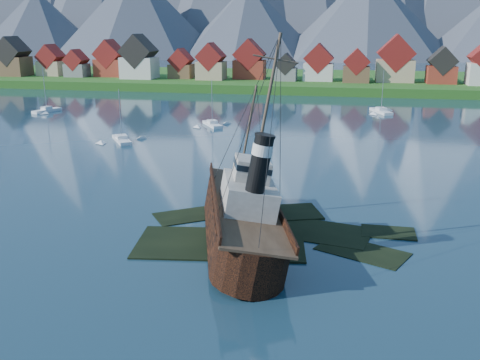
% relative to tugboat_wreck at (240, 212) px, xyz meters
% --- Properties ---
extents(ground, '(1400.00, 1400.00, 0.00)m').
position_rel_tugboat_wreck_xyz_m(ground, '(1.29, -0.42, -2.97)').
color(ground, '#16303F').
rests_on(ground, ground).
extents(shoal, '(31.71, 21.24, 1.14)m').
position_rel_tugboat_wreck_xyz_m(shoal, '(3.07, 1.73, -3.32)').
color(shoal, black).
rests_on(shoal, ground).
extents(shore_bank, '(600.00, 80.00, 3.20)m').
position_rel_tugboat_wreck_xyz_m(shore_bank, '(1.29, 169.58, -2.97)').
color(shore_bank, '#1F4A15').
rests_on(shore_bank, ground).
extents(seawall, '(600.00, 2.50, 2.00)m').
position_rel_tugboat_wreck_xyz_m(seawall, '(1.29, 131.58, -2.97)').
color(seawall, '#3F3D38').
rests_on(seawall, ground).
extents(town, '(250.96, 16.69, 17.30)m').
position_rel_tugboat_wreck_xyz_m(town, '(-31.83, 151.76, 6.01)').
color(town, maroon).
rests_on(town, ground).
extents(tugboat_wreck, '(6.92, 29.83, 23.64)m').
position_rel_tugboat_wreck_xyz_m(tugboat_wreck, '(0.00, 0.00, 0.00)').
color(tugboat_wreck, black).
rests_on(tugboat_wreck, ground).
extents(sailboat_a, '(7.06, 8.83, 11.16)m').
position_rel_tugboat_wreck_xyz_m(sailboat_a, '(-34.14, 46.14, -2.72)').
color(sailboat_a, silver).
rests_on(sailboat_a, ground).
extents(sailboat_b, '(4.72, 9.05, 12.76)m').
position_rel_tugboat_wreck_xyz_m(sailboat_b, '(-70.55, 79.10, -2.67)').
color(sailboat_b, silver).
rests_on(sailboat_b, ground).
extents(sailboat_c, '(6.58, 8.61, 11.35)m').
position_rel_tugboat_wreck_xyz_m(sailboat_c, '(-20.34, 67.21, -2.72)').
color(sailboat_c, silver).
rests_on(sailboat_c, ground).
extents(sailboat_e, '(5.98, 10.56, 11.95)m').
position_rel_tugboat_wreck_xyz_m(sailboat_e, '(20.00, 96.18, -2.71)').
color(sailboat_e, silver).
rests_on(sailboat_e, ground).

